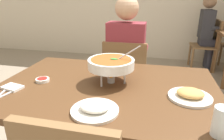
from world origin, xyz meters
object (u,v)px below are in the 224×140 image
diner_main (126,55)px  drink_glass (221,123)px  curry_bowl (111,64)px  sauce_dish (43,80)px  chair_bg_right (210,42)px  appetizer_plate (190,95)px  patron_bg_right (208,28)px  rice_plate (95,108)px  chair_diner_main (125,77)px  dining_table_main (107,99)px

diner_main → drink_glass: 1.31m
diner_main → curry_bowl: 0.76m
sauce_dish → chair_bg_right: 3.23m
curry_bowl → drink_glass: curry_bowl is taller
appetizer_plate → patron_bg_right: 2.93m
patron_bg_right → diner_main: bearing=-120.1°
appetizer_plate → chair_bg_right: size_ratio=0.27×
rice_plate → drink_glass: (0.55, -0.06, 0.04)m
sauce_dish → drink_glass: size_ratio=0.69×
chair_diner_main → rice_plate: chair_diner_main is taller
chair_diner_main → patron_bg_right: size_ratio=0.69×
curry_bowl → chair_bg_right: (1.19, 2.68, -0.38)m
diner_main → chair_diner_main: bearing=-90.0°
patron_bg_right → chair_bg_right: bearing=-47.4°
rice_plate → diner_main: bearing=91.0°
curry_bowl → chair_bg_right: size_ratio=0.37×
curry_bowl → patron_bg_right: bearing=67.4°
chair_diner_main → patron_bg_right: (1.15, 2.03, 0.24)m
chair_diner_main → curry_bowl: size_ratio=2.71×
drink_glass → patron_bg_right: size_ratio=0.10×
chair_bg_right → patron_bg_right: 0.25m
dining_table_main → chair_bg_right: size_ratio=1.55×
chair_diner_main → appetizer_plate: (0.50, -0.83, 0.28)m
curry_bowl → drink_glass: bearing=-37.5°
drink_glass → chair_bg_right: (0.63, 3.11, -0.31)m
chair_diner_main → rice_plate: (0.02, -1.08, 0.28)m
rice_plate → patron_bg_right: bearing=70.0°
rice_plate → drink_glass: size_ratio=1.85×
dining_table_main → chair_diner_main: 0.78m
dining_table_main → rice_plate: size_ratio=5.82×
dining_table_main → curry_bowl: size_ratio=4.20×
dining_table_main → drink_glass: drink_glass is taller
patron_bg_right → curry_bowl: bearing=-112.6°
chair_bg_right → patron_bg_right: bearing=132.6°
rice_plate → sauce_dish: size_ratio=2.67×
dining_table_main → appetizer_plate: bearing=-7.4°
dining_table_main → chair_bg_right: chair_bg_right is taller
chair_diner_main → rice_plate: size_ratio=3.75×
curry_bowl → sauce_dish: (-0.45, -0.09, -0.12)m
chair_bg_right → patron_bg_right: patron_bg_right is taller
dining_table_main → diner_main: diner_main is taller
chair_diner_main → appetizer_plate: size_ratio=3.75×
appetizer_plate → drink_glass: size_ratio=1.85×
drink_glass → chair_diner_main: bearing=116.7°
curry_bowl → sauce_dish: size_ratio=3.69×
drink_glass → diner_main: bearing=116.1°
chair_diner_main → curry_bowl: bearing=-88.7°
chair_diner_main → chair_bg_right: 2.31m
diner_main → chair_bg_right: 2.29m
dining_table_main → patron_bg_right: (1.15, 2.79, 0.08)m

